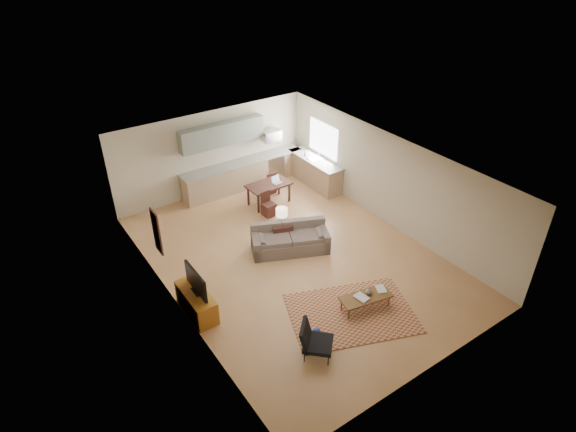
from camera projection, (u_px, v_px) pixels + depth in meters
room at (295, 214)px, 11.95m from camera, size 9.00×9.00×9.00m
kitchen_counter_back at (244, 174)px, 15.78m from camera, size 4.26×0.64×0.92m
kitchen_counter_right at (315, 172)px, 15.93m from camera, size 0.64×2.26×0.92m
kitchen_range at (272, 166)px, 16.31m from camera, size 0.62×0.62×0.90m
kitchen_microwave at (271, 135)px, 15.74m from camera, size 0.62×0.40×0.35m
upper_cabinets at (222, 134)px, 14.81m from camera, size 2.80×0.34×0.70m
window_right at (323, 139)px, 15.49m from camera, size 0.02×1.40×1.05m
wall_art_left at (157, 232)px, 10.94m from camera, size 0.06×0.42×1.10m
triptych at (209, 141)px, 14.82m from camera, size 1.70×0.04×0.50m
rug at (351, 313)px, 10.89m from camera, size 3.27×2.78×0.02m
sofa at (290, 239)px, 12.77m from camera, size 2.32×1.70×0.74m
coffee_table at (365, 302)px, 10.95m from camera, size 1.27×0.69×0.36m
book_a at (358, 300)px, 10.73m from camera, size 0.32×0.38×0.03m
book_b at (376, 289)px, 11.04m from camera, size 0.44×0.46×0.02m
vase at (369, 291)px, 10.89m from camera, size 0.23×0.23×0.17m
armchair at (318, 341)px, 9.68m from camera, size 0.96×0.96×0.77m
tv_credenza at (197, 302)px, 10.78m from camera, size 0.49×1.27×0.58m
tv at (196, 281)px, 10.50m from camera, size 0.10×0.97×0.58m
console_table at (282, 234)px, 13.04m from camera, size 0.64×0.53×0.64m
table_lamp at (282, 216)px, 12.74m from camera, size 0.40×0.40×0.51m
dining_table at (269, 194)px, 14.91m from camera, size 1.35×0.81×0.67m
dining_chair_near at (269, 204)px, 14.30m from camera, size 0.39×0.41×0.75m
dining_chair_far at (269, 182)px, 15.49m from camera, size 0.38×0.39×0.76m
laptop at (277, 180)px, 14.74m from camera, size 0.31×0.25×0.21m
soap_bottle at (306, 153)px, 15.85m from camera, size 0.09×0.09×0.19m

